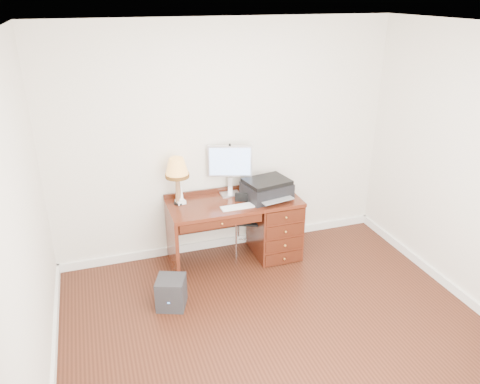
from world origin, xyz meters
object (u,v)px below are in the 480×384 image
object	(u,v)px
desk	(260,223)
chair	(253,215)
printer	(267,189)
equipment_box	(171,292)
monitor	(229,164)
leg_lamp	(177,171)
phone	(180,199)

from	to	relation	value
desk	chair	xyz separation A→B (m)	(-0.07, 0.03, 0.10)
printer	desk	bearing A→B (deg)	144.10
desk	equipment_box	bearing A→B (deg)	-150.66
monitor	equipment_box	xyz separation A→B (m)	(-0.89, -0.89, -0.96)
desk	chair	size ratio (longest dim) A/B	1.76
desk	leg_lamp	world-z (taller)	leg_lamp
printer	chair	bearing A→B (deg)	145.57
leg_lamp	phone	world-z (taller)	leg_lamp
chair	equipment_box	xyz separation A→B (m)	(-1.13, -0.71, -0.36)
printer	leg_lamp	distance (m)	1.04
printer	phone	distance (m)	0.99
printer	equipment_box	size ratio (longest dim) A/B	1.77
chair	phone	bearing A→B (deg)	-163.64
chair	monitor	bearing A→B (deg)	164.45
printer	leg_lamp	world-z (taller)	leg_lamp
monitor	printer	bearing A→B (deg)	-15.69
printer	leg_lamp	size ratio (longest dim) A/B	1.05
monitor	leg_lamp	world-z (taller)	monitor
desk	leg_lamp	bearing A→B (deg)	172.37
desk	chair	bearing A→B (deg)	157.66
chair	equipment_box	size ratio (longest dim) A/B	2.65
desk	monitor	xyz separation A→B (m)	(-0.31, 0.22, 0.71)
monitor	equipment_box	size ratio (longest dim) A/B	1.82
monitor	chair	distance (m)	0.67
printer	phone	world-z (taller)	printer
equipment_box	phone	bearing A→B (deg)	91.26
monitor	printer	distance (m)	0.52
leg_lamp	chair	bearing A→B (deg)	-6.26
phone	chair	bearing A→B (deg)	-20.94
chair	equipment_box	world-z (taller)	chair
phone	equipment_box	size ratio (longest dim) A/B	0.63
chair	leg_lamp	bearing A→B (deg)	-163.55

